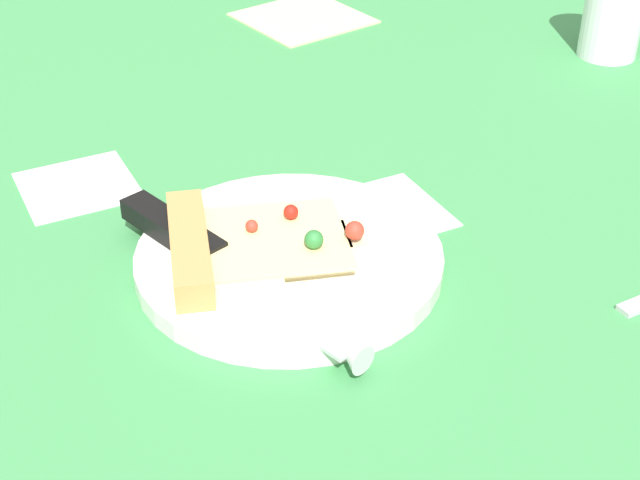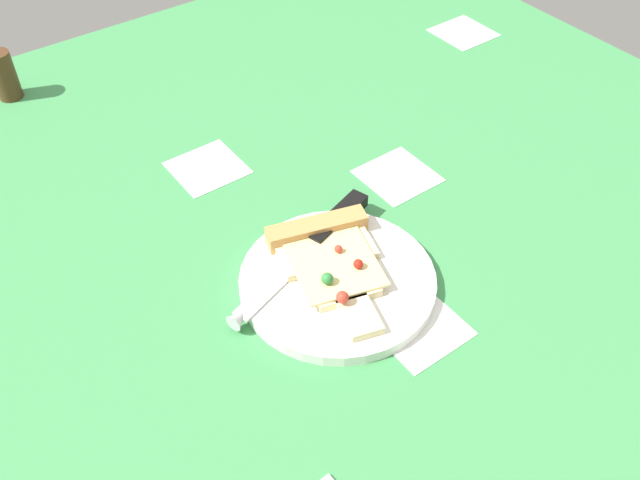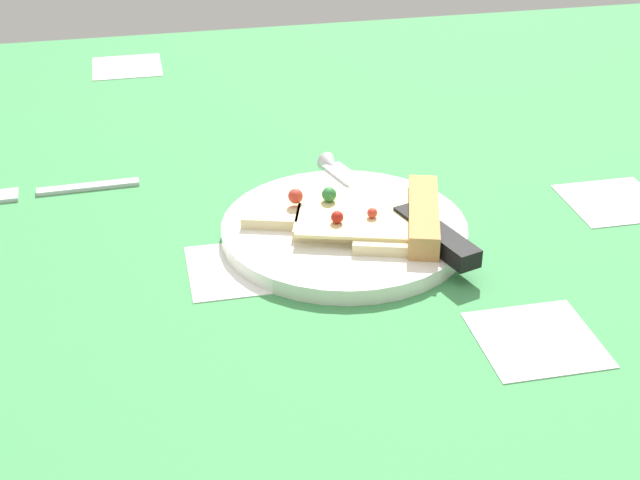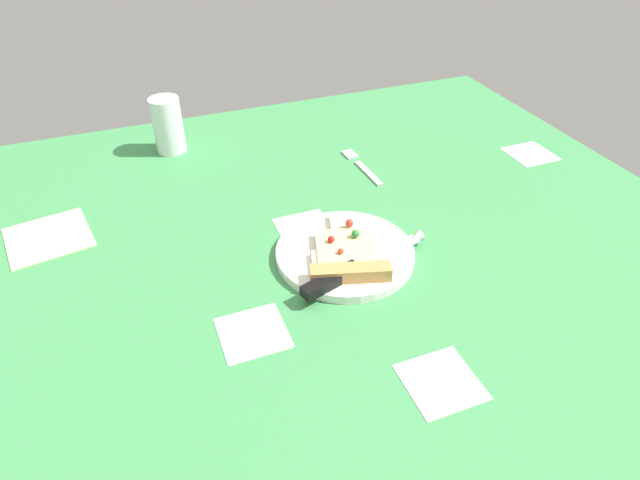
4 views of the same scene
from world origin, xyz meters
The scene contains 7 objects.
ground_plane centered at (0.01, 0.00, -1.50)cm, with size 133.82×133.82×3.00cm.
plate centered at (-4.38, 2.72, 0.72)cm, with size 22.11×22.11×1.45cm, color white.
pizza_slice centered at (-1.96, 2.01, 2.25)cm, with size 18.91×13.69×2.66cm.
knife centered at (1.10, 1.91, 2.05)cm, with size 9.25×23.51×2.45cm.
drinking_glass centered at (-51.45, -17.35, 5.80)cm, with size 6.21×6.21×11.61cm, color white.
fork centered at (-30.61, 17.46, 0.40)cm, with size 15.36×2.53×0.80cm.
napkin centered at (-27.13, -41.76, 0.20)cm, with size 13.00×13.00×0.40cm, color beige.
Camera 4 is at (57.62, -25.54, 54.50)cm, focal length 30.48 mm.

